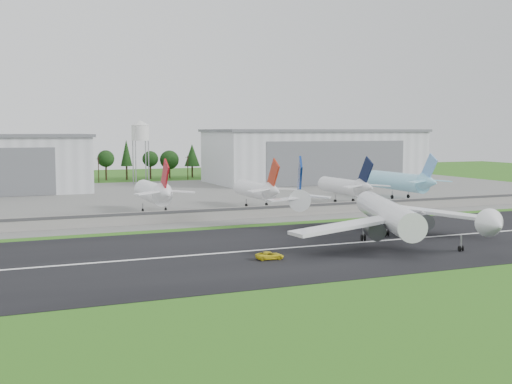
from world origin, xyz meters
name	(u,v)px	position (x,y,z in m)	size (l,w,h in m)	color
ground	(367,252)	(0.00, 0.00, 0.00)	(600.00, 600.00, 0.00)	#225B15
runway	(342,244)	(0.00, 10.00, 0.05)	(320.00, 60.00, 0.10)	black
runway_centerline	(342,244)	(0.00, 10.00, 0.11)	(220.00, 1.00, 0.02)	white
apron	(193,196)	(0.00, 120.00, 0.05)	(320.00, 150.00, 0.10)	slate
blast_fence	(261,212)	(0.00, 54.99, 1.81)	(240.00, 0.61, 3.50)	gray
hangar_east	(314,156)	(75.00, 164.92, 12.63)	(102.00, 47.00, 25.20)	silver
water_tower	(140,131)	(-5.00, 185.00, 24.55)	(8.40, 8.40, 29.40)	#99999E
utility_poles	(145,181)	(0.00, 200.00, 0.00)	(230.00, 3.00, 12.00)	black
treeline	(138,179)	(0.00, 215.00, 0.00)	(320.00, 16.00, 22.00)	black
main_airliner	(388,219)	(11.53, 9.59, 4.89)	(53.29, 57.23, 18.17)	white
ground_vehicle	(270,255)	(-21.29, 0.50, 0.85)	(2.49, 5.39, 1.50)	yellow
parked_jet_red_a	(155,192)	(-24.80, 76.58, 6.30)	(7.36, 31.29, 16.81)	white
parked_jet_red_b	(258,190)	(8.36, 76.51, 5.89)	(7.36, 31.29, 16.37)	white
parked_jet_navy	(347,186)	(40.56, 76.53, 5.97)	(7.36, 31.29, 16.46)	white
parked_jet_skyblue	(403,181)	(66.77, 81.61, 6.46)	(7.36, 37.29, 17.03)	#8FDAF7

